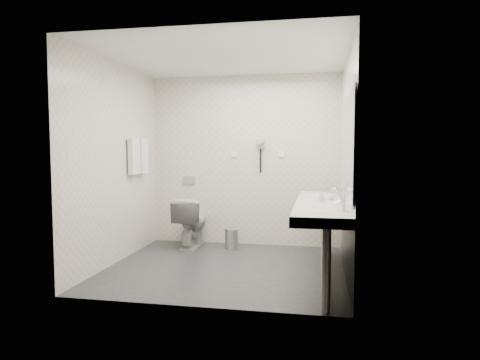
# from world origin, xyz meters

# --- Properties ---
(floor) EXTENTS (2.80, 2.80, 0.00)m
(floor) POSITION_xyz_m (0.00, 0.00, 0.00)
(floor) COLOR #2B2B31
(floor) RESTS_ON ground
(ceiling) EXTENTS (2.80, 2.80, 0.00)m
(ceiling) POSITION_xyz_m (0.00, 0.00, 2.50)
(ceiling) COLOR white
(ceiling) RESTS_ON wall_back
(wall_back) EXTENTS (2.80, 0.00, 2.80)m
(wall_back) POSITION_xyz_m (0.00, 1.30, 1.25)
(wall_back) COLOR silver
(wall_back) RESTS_ON floor
(wall_front) EXTENTS (2.80, 0.00, 2.80)m
(wall_front) POSITION_xyz_m (0.00, -1.30, 1.25)
(wall_front) COLOR silver
(wall_front) RESTS_ON floor
(wall_left) EXTENTS (0.00, 2.60, 2.60)m
(wall_left) POSITION_xyz_m (-1.40, 0.00, 1.25)
(wall_left) COLOR silver
(wall_left) RESTS_ON floor
(wall_right) EXTENTS (0.00, 2.60, 2.60)m
(wall_right) POSITION_xyz_m (1.40, 0.00, 1.25)
(wall_right) COLOR silver
(wall_right) RESTS_ON floor
(vanity_counter) EXTENTS (0.55, 2.20, 0.10)m
(vanity_counter) POSITION_xyz_m (1.12, -0.20, 0.80)
(vanity_counter) COLOR white
(vanity_counter) RESTS_ON floor
(vanity_panel) EXTENTS (0.03, 2.15, 0.75)m
(vanity_panel) POSITION_xyz_m (1.15, -0.20, 0.38)
(vanity_panel) COLOR gray
(vanity_panel) RESTS_ON floor
(vanity_post_near) EXTENTS (0.06, 0.06, 0.75)m
(vanity_post_near) POSITION_xyz_m (1.18, -1.24, 0.38)
(vanity_post_near) COLOR silver
(vanity_post_near) RESTS_ON floor
(vanity_post_far) EXTENTS (0.06, 0.06, 0.75)m
(vanity_post_far) POSITION_xyz_m (1.18, 0.84, 0.38)
(vanity_post_far) COLOR silver
(vanity_post_far) RESTS_ON floor
(mirror) EXTENTS (0.02, 2.20, 1.05)m
(mirror) POSITION_xyz_m (1.39, -0.20, 1.45)
(mirror) COLOR #B2BCC6
(mirror) RESTS_ON wall_right
(basin_near) EXTENTS (0.40, 0.31, 0.05)m
(basin_near) POSITION_xyz_m (1.12, -0.85, 0.83)
(basin_near) COLOR white
(basin_near) RESTS_ON vanity_counter
(basin_far) EXTENTS (0.40, 0.31, 0.05)m
(basin_far) POSITION_xyz_m (1.12, 0.45, 0.83)
(basin_far) COLOR white
(basin_far) RESTS_ON vanity_counter
(faucet_near) EXTENTS (0.04, 0.04, 0.15)m
(faucet_near) POSITION_xyz_m (1.32, -0.85, 0.92)
(faucet_near) COLOR silver
(faucet_near) RESTS_ON vanity_counter
(faucet_far) EXTENTS (0.04, 0.04, 0.15)m
(faucet_far) POSITION_xyz_m (1.32, 0.45, 0.92)
(faucet_far) COLOR silver
(faucet_far) RESTS_ON vanity_counter
(soap_bottle_a) EXTENTS (0.07, 0.07, 0.12)m
(soap_bottle_a) POSITION_xyz_m (1.12, -0.23, 0.91)
(soap_bottle_a) COLOR white
(soap_bottle_a) RESTS_ON vanity_counter
(soap_bottle_b) EXTENTS (0.10, 0.10, 0.10)m
(soap_bottle_b) POSITION_xyz_m (1.24, 0.00, 0.90)
(soap_bottle_b) COLOR white
(soap_bottle_b) RESTS_ON vanity_counter
(glass_left) EXTENTS (0.07, 0.07, 0.10)m
(glass_left) POSITION_xyz_m (1.36, 0.04, 0.90)
(glass_left) COLOR silver
(glass_left) RESTS_ON vanity_counter
(glass_right) EXTENTS (0.07, 0.07, 0.10)m
(glass_right) POSITION_xyz_m (1.24, 0.18, 0.90)
(glass_right) COLOR silver
(glass_right) RESTS_ON vanity_counter
(toilet) EXTENTS (0.41, 0.71, 0.72)m
(toilet) POSITION_xyz_m (-0.73, 0.97, 0.36)
(toilet) COLOR white
(toilet) RESTS_ON floor
(flush_plate) EXTENTS (0.18, 0.02, 0.12)m
(flush_plate) POSITION_xyz_m (-0.85, 1.29, 0.95)
(flush_plate) COLOR #B2B5BA
(flush_plate) RESTS_ON wall_back
(pedal_bin) EXTENTS (0.25, 0.25, 0.27)m
(pedal_bin) POSITION_xyz_m (-0.12, 0.94, 0.14)
(pedal_bin) COLOR #B2B5BA
(pedal_bin) RESTS_ON floor
(bin_lid) EXTENTS (0.20, 0.20, 0.02)m
(bin_lid) POSITION_xyz_m (-0.12, 0.94, 0.28)
(bin_lid) COLOR #B2B5BA
(bin_lid) RESTS_ON pedal_bin
(towel_rail) EXTENTS (0.02, 0.62, 0.02)m
(towel_rail) POSITION_xyz_m (-1.35, 0.55, 1.55)
(towel_rail) COLOR silver
(towel_rail) RESTS_ON wall_left
(towel_near) EXTENTS (0.07, 0.24, 0.48)m
(towel_near) POSITION_xyz_m (-1.34, 0.41, 1.33)
(towel_near) COLOR white
(towel_near) RESTS_ON towel_rail
(towel_far) EXTENTS (0.07, 0.24, 0.48)m
(towel_far) POSITION_xyz_m (-1.34, 0.69, 1.33)
(towel_far) COLOR white
(towel_far) RESTS_ON towel_rail
(dryer_cradle) EXTENTS (0.10, 0.04, 0.14)m
(dryer_cradle) POSITION_xyz_m (0.25, 1.27, 1.50)
(dryer_cradle) COLOR #98989E
(dryer_cradle) RESTS_ON wall_back
(dryer_barrel) EXTENTS (0.08, 0.14, 0.08)m
(dryer_barrel) POSITION_xyz_m (0.25, 1.20, 1.53)
(dryer_barrel) COLOR #98989E
(dryer_barrel) RESTS_ON dryer_cradle
(dryer_cord) EXTENTS (0.02, 0.02, 0.35)m
(dryer_cord) POSITION_xyz_m (0.25, 1.26, 1.25)
(dryer_cord) COLOR black
(dryer_cord) RESTS_ON dryer_cradle
(switch_plate_a) EXTENTS (0.09, 0.02, 0.09)m
(switch_plate_a) POSITION_xyz_m (-0.15, 1.29, 1.35)
(switch_plate_a) COLOR white
(switch_plate_a) RESTS_ON wall_back
(switch_plate_b) EXTENTS (0.09, 0.02, 0.09)m
(switch_plate_b) POSITION_xyz_m (0.55, 1.29, 1.35)
(switch_plate_b) COLOR white
(switch_plate_b) RESTS_ON wall_back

